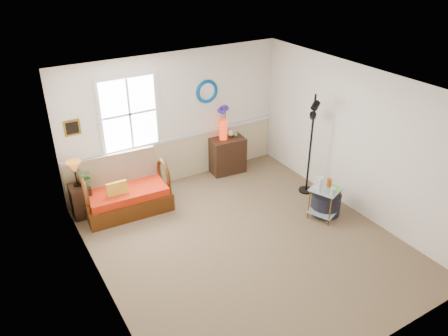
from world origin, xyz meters
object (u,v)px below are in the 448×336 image
lamp_stand (82,201)px  floor_lamp (311,145)px  side_table (324,203)px  loveseat (125,186)px  cabinet (227,155)px  ottoman (326,203)px

lamp_stand → floor_lamp: floor_lamp is taller
lamp_stand → side_table: size_ratio=1.03×
loveseat → side_table: size_ratio=2.55×
lamp_stand → cabinet: bearing=2.1°
floor_lamp → loveseat: bearing=138.1°
lamp_stand → ottoman: lamp_stand is taller
ottoman → loveseat: bearing=147.3°
side_table → lamp_stand: bearing=148.3°
side_table → floor_lamp: floor_lamp is taller
loveseat → ottoman: bearing=-29.5°
floor_lamp → ottoman: (-0.21, -0.76, -0.79)m
loveseat → lamp_stand: size_ratio=2.47×
floor_lamp → ottoman: floor_lamp is taller
lamp_stand → ottoman: bearing=-29.9°
loveseat → cabinet: bearing=11.6°
loveseat → ottoman: size_ratio=2.86×
loveseat → floor_lamp: (3.22, -1.17, 0.50)m
cabinet → floor_lamp: bearing=-53.5°
loveseat → side_table: bearing=-31.7°
cabinet → ottoman: bearing=-67.5°
loveseat → floor_lamp: bearing=-16.7°
lamp_stand → side_table: lamp_stand is taller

